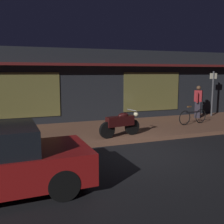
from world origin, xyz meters
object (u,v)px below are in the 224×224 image
object	(u,v)px
motorcycle	(121,123)
bicycle_parked	(193,116)
person_bystander	(198,101)
sign_post	(213,91)

from	to	relation	value
motorcycle	bicycle_parked	xyz separation A→B (m)	(3.98, 1.03, -0.14)
bicycle_parked	person_bystander	world-z (taller)	person_bystander
person_bystander	sign_post	size ratio (longest dim) A/B	0.70
sign_post	person_bystander	bearing A→B (deg)	-165.92
bicycle_parked	person_bystander	size ratio (longest dim) A/B	0.99
motorcycle	person_bystander	xyz separation A→B (m)	(5.29, 2.36, 0.38)
motorcycle	sign_post	xyz separation A→B (m)	(6.44, 2.65, 0.86)
motorcycle	person_bystander	distance (m)	5.80
bicycle_parked	sign_post	world-z (taller)	sign_post
motorcycle	bicycle_parked	bearing A→B (deg)	14.55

